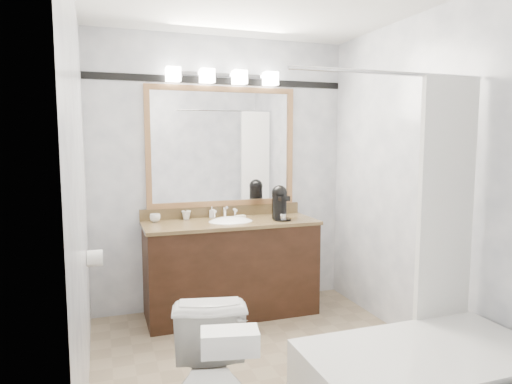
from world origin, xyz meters
TOP-DOWN VIEW (x-y plane):
  - room at (0.00, 0.00)m, footprint 2.42×2.62m
  - vanity at (0.00, 1.02)m, footprint 1.53×0.58m
  - mirror at (0.00, 1.28)m, footprint 1.40×0.04m
  - vanity_light_bar at (0.00, 1.23)m, footprint 1.02×0.14m
  - accent_stripe at (0.00, 1.29)m, footprint 2.40×0.01m
  - bathtub at (0.55, -0.90)m, footprint 1.30×0.75m
  - tp_roll at (-1.14, 0.66)m, footprint 0.11×0.12m
  - tissue_box at (-0.61, -1.12)m, footprint 0.26×0.17m
  - coffee_maker at (0.44, 0.95)m, footprint 0.16×0.20m
  - cup_left at (-0.64, 1.19)m, footprint 0.09×0.09m
  - cup_right at (-0.36, 1.23)m, footprint 0.10×0.10m
  - soap_bottle_a at (-0.12, 1.23)m, footprint 0.05×0.06m
  - soap_bar at (0.13, 1.13)m, footprint 0.10×0.07m

SIDE VIEW (x-z plane):
  - bathtub at x=0.55m, z-range -0.70..1.26m
  - vanity at x=0.00m, z-range -0.04..0.93m
  - tp_roll at x=-1.14m, z-range 0.64..0.76m
  - tissue_box at x=-0.61m, z-range 0.71..0.80m
  - soap_bar at x=0.13m, z-range 0.85..0.88m
  - cup_left at x=-0.64m, z-range 0.85..0.92m
  - cup_right at x=-0.36m, z-range 0.85..0.93m
  - soap_bottle_a at x=-0.12m, z-range 0.85..0.95m
  - coffee_maker at x=0.44m, z-range 0.85..1.17m
  - room at x=0.00m, z-range -0.01..2.51m
  - mirror at x=0.00m, z-range 0.95..2.05m
  - accent_stripe at x=0.00m, z-range 2.07..2.13m
  - vanity_light_bar at x=0.00m, z-range 2.07..2.19m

